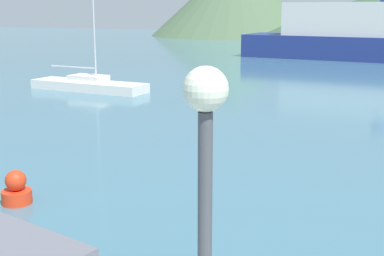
% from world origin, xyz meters
% --- Properties ---
extents(streetlamp, '(0.37, 0.37, 4.37)m').
position_xyz_m(streetlamp, '(5.90, 0.34, 3.64)').
color(streetlamp, '#4C4C51').
rests_on(streetlamp, dock).
extents(sailboat_inner, '(8.50, 2.99, 9.98)m').
position_xyz_m(sailboat_inner, '(-11.86, 27.22, 0.42)').
color(sailboat_inner, white).
rests_on(sailboat_inner, ground_plane).
extents(buoy_marker, '(0.85, 0.85, 0.98)m').
position_xyz_m(buoy_marker, '(-2.50, 8.10, 0.40)').
color(buoy_marker, red).
rests_on(buoy_marker, ground_plane).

